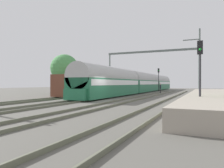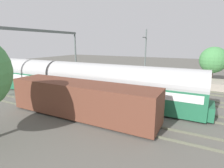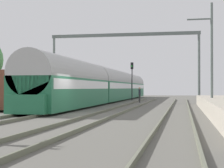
{
  "view_description": "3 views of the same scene",
  "coord_description": "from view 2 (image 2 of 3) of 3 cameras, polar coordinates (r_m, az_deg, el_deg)",
  "views": [
    {
      "loc": [
        9.36,
        -19.68,
        1.79
      ],
      "look_at": [
        -2.11,
        6.21,
        1.69
      ],
      "focal_mm": 34.02,
      "sensor_mm": 36.0,
      "label": 1
    },
    {
      "loc": [
        -17.88,
        -1.76,
        6.03
      ],
      "look_at": [
        -0.47,
        7.21,
        1.57
      ],
      "focal_mm": 29.0,
      "sensor_mm": 36.0,
      "label": 2
    },
    {
      "loc": [
        6.63,
        -21.89,
        1.63
      ],
      "look_at": [
        -1.05,
        17.57,
        2.07
      ],
      "focal_mm": 58.85,
      "sensor_mm": 36.0,
      "label": 3
    }
  ],
  "objects": [
    {
      "name": "ground",
      "position": [
        18.95,
        20.59,
        -6.57
      ],
      "size": [
        120.0,
        120.0,
        0.0
      ],
      "primitive_type": "plane",
      "color": "#5B5952"
    },
    {
      "name": "track_far_west",
      "position": [
        13.12,
        17.09,
        -14.73
      ],
      "size": [
        1.52,
        60.0,
        0.16
      ],
      "color": "#626451",
      "rests_on": "ground"
    },
    {
      "name": "track_west",
      "position": [
        16.95,
        19.72,
        -8.5
      ],
      "size": [
        1.52,
        60.0,
        0.16
      ],
      "color": "#626451",
      "rests_on": "ground"
    },
    {
      "name": "track_east",
      "position": [
        20.93,
        21.32,
        -4.59
      ],
      "size": [
        1.52,
        60.0,
        0.16
      ],
      "color": "#626451",
      "rests_on": "ground"
    },
    {
      "name": "track_far_east",
      "position": [
        24.98,
        22.39,
        -1.93
      ],
      "size": [
        1.52,
        60.0,
        0.16
      ],
      "color": "#626451",
      "rests_on": "ground"
    },
    {
      "name": "platform",
      "position": [
        28.81,
        19.21,
        0.94
      ],
      "size": [
        4.4,
        28.0,
        0.9
      ],
      "color": "#A39989",
      "rests_on": "ground"
    },
    {
      "name": "passenger_train",
      "position": [
        28.81,
        -28.92,
        3.14
      ],
      "size": [
        2.93,
        49.2,
        3.82
      ],
      "color": "#236B47",
      "rests_on": "ground"
    },
    {
      "name": "freight_car",
      "position": [
        15.24,
        -9.67,
        -4.75
      ],
      "size": [
        2.8,
        13.0,
        2.7
      ],
      "color": "brown",
      "rests_on": "ground"
    },
    {
      "name": "person_crossing",
      "position": [
        29.12,
        -19.15,
        2.23
      ],
      "size": [
        0.28,
        0.42,
        1.73
      ],
      "rotation": [
        0.0,
        0.0,
        1.69
      ],
      "color": "#353535",
      "rests_on": "ground"
    },
    {
      "name": "railway_signal_far",
      "position": [
        34.14,
        -31.53,
        6.3
      ],
      "size": [
        0.36,
        0.3,
        5.09
      ],
      "color": "#2D2D33",
      "rests_on": "ground"
    },
    {
      "name": "catenary_gantry",
      "position": [
        27.48,
        -22.67,
        11.67
      ],
      "size": [
        17.03,
        0.28,
        7.86
      ],
      "color": "slate",
      "rests_on": "ground"
    },
    {
      "name": "catenary_pole_east_mid",
      "position": [
        27.81,
        10.43,
        8.75
      ],
      "size": [
        1.9,
        0.2,
        8.0
      ],
      "color": "slate",
      "rests_on": "ground"
    },
    {
      "name": "tree_east_background",
      "position": [
        30.9,
        29.29,
        6.62
      ],
      "size": [
        3.87,
        3.87,
        5.5
      ],
      "color": "#4C3826",
      "rests_on": "ground"
    }
  ]
}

